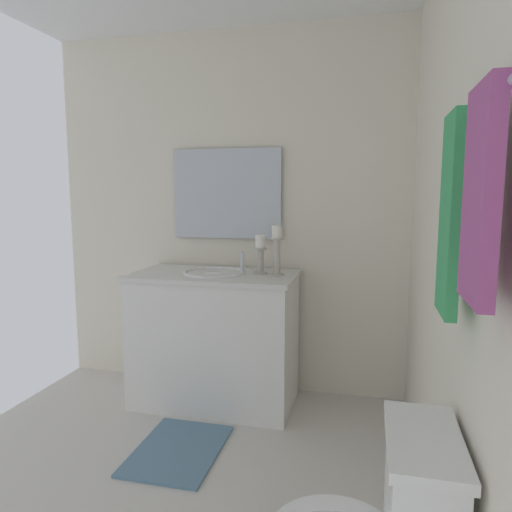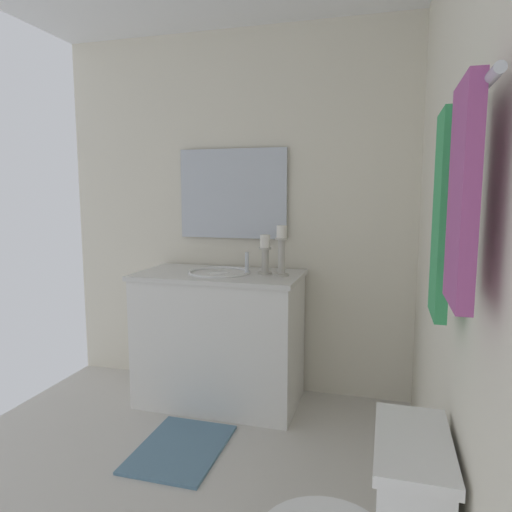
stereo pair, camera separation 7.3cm
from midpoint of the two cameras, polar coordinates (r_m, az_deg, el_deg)
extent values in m
cube|color=beige|center=(2.39, -15.52, -27.90)|extent=(2.84, 2.48, 0.02)
cube|color=silver|center=(1.70, 22.14, 2.30)|extent=(2.84, 0.04, 2.45)
cube|color=silver|center=(3.25, -4.01, 5.15)|extent=(0.04, 2.48, 2.45)
cube|color=white|center=(3.09, -5.81, -10.27)|extent=(0.55, 1.02, 0.83)
cube|color=silver|center=(2.99, -5.92, -2.38)|extent=(0.58, 1.05, 0.03)
sphere|color=black|center=(3.37, -13.72, -8.20)|extent=(0.02, 0.02, 0.02)
sphere|color=black|center=(3.20, -15.37, -9.10)|extent=(0.02, 0.02, 0.02)
ellipsoid|color=white|center=(3.00, -5.91, -3.03)|extent=(0.38, 0.30, 0.11)
torus|color=white|center=(2.99, -5.92, -2.03)|extent=(0.40, 0.40, 0.02)
cylinder|color=silver|center=(2.92, -2.43, -0.91)|extent=(0.02, 0.02, 0.14)
cube|color=silver|center=(3.21, -4.36, 7.62)|extent=(0.02, 0.76, 0.61)
cylinder|color=#B7B2A5|center=(2.89, 1.85, -2.28)|extent=(0.09, 0.09, 0.01)
cylinder|color=#B7B2A5|center=(2.87, 1.86, -0.21)|extent=(0.04, 0.04, 0.22)
cylinder|color=#B7B2A5|center=(2.86, 1.87, 2.13)|extent=(0.08, 0.08, 0.01)
cylinder|color=white|center=(2.85, 1.87, 3.00)|extent=(0.06, 0.06, 0.08)
cylinder|color=#B7B2A5|center=(2.94, -0.18, -2.09)|extent=(0.09, 0.09, 0.01)
cylinder|color=#B7B2A5|center=(2.93, -0.18, -0.69)|extent=(0.04, 0.04, 0.16)
cylinder|color=#B7B2A5|center=(2.92, -0.18, 0.94)|extent=(0.08, 0.08, 0.01)
cylinder|color=white|center=(2.92, -0.18, 1.84)|extent=(0.06, 0.06, 0.08)
cube|color=white|center=(1.44, 18.05, -26.91)|extent=(0.36, 0.17, 0.32)
cube|color=white|center=(1.35, 18.38, -20.75)|extent=(0.38, 0.19, 0.03)
cylinder|color=silver|center=(1.17, 23.90, 16.27)|extent=(0.67, 0.02, 0.02)
cube|color=#389E59|center=(1.32, 21.28, 4.64)|extent=(0.19, 0.03, 0.53)
cube|color=#A54C8C|center=(0.99, 23.94, 6.81)|extent=(0.20, 0.03, 0.42)
cube|color=slate|center=(2.73, -10.42, -22.34)|extent=(0.60, 0.44, 0.02)
camera|label=1|loc=(0.04, -91.01, -0.14)|focal=32.61mm
camera|label=2|loc=(0.04, 88.99, 0.14)|focal=32.61mm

